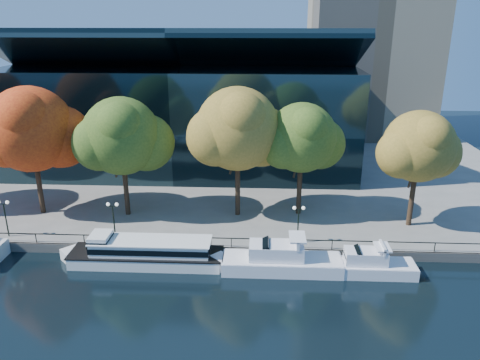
# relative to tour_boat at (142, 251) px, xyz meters

# --- Properties ---
(ground) EXTENTS (160.00, 160.00, 0.00)m
(ground) POSITION_rel_tour_boat_xyz_m (3.55, -1.32, -1.31)
(ground) COLOR black
(ground) RESTS_ON ground
(promenade) EXTENTS (90.00, 67.08, 1.00)m
(promenade) POSITION_rel_tour_boat_xyz_m (3.55, 35.06, -0.81)
(promenade) COLOR slate
(promenade) RESTS_ON ground
(railing) EXTENTS (88.20, 0.08, 0.99)m
(railing) POSITION_rel_tour_boat_xyz_m (3.55, 1.93, 0.63)
(railing) COLOR black
(railing) RESTS_ON promenade
(convention_building) EXTENTS (50.00, 24.57, 21.43)m
(convention_building) POSITION_rel_tour_boat_xyz_m (-0.45, 30.47, 7.20)
(convention_building) COLOR black
(convention_building) RESTS_ON ground
(tour_boat) EXTENTS (16.19, 3.61, 3.07)m
(tour_boat) POSITION_rel_tour_boat_xyz_m (0.00, 0.00, 0.00)
(tour_boat) COLOR white
(tour_boat) RESTS_ON ground
(cruiser_near) EXTENTS (12.52, 3.22, 3.63)m
(cruiser_near) POSITION_rel_tour_boat_xyz_m (13.03, -0.68, -0.18)
(cruiser_near) COLOR white
(cruiser_near) RESTS_ON ground
(cruiser_far) EXTENTS (9.58, 2.65, 3.13)m
(cruiser_far) POSITION_rel_tour_boat_xyz_m (21.26, -0.91, -0.31)
(cruiser_far) COLOR white
(cruiser_far) RESTS_ON ground
(tree_1) EXTENTS (11.92, 9.78, 14.76)m
(tree_1) POSITION_rel_tour_boat_xyz_m (-13.98, 9.44, 9.48)
(tree_1) COLOR black
(tree_1) RESTS_ON promenade
(tree_2) EXTENTS (10.79, 8.84, 13.68)m
(tree_2) POSITION_rel_tour_boat_xyz_m (-3.86, 9.39, 8.87)
(tree_2) COLOR black
(tree_2) RESTS_ON promenade
(tree_3) EXTENTS (11.53, 9.45, 14.80)m
(tree_3) POSITION_rel_tour_boat_xyz_m (8.94, 9.95, 9.68)
(tree_3) COLOR black
(tree_3) RESTS_ON promenade
(tree_4) EXTENTS (9.75, 7.99, 13.00)m
(tree_4) POSITION_rel_tour_boat_xyz_m (15.98, 10.66, 8.62)
(tree_4) COLOR black
(tree_4) RESTS_ON promenade
(tree_5) EXTENTS (9.43, 7.74, 12.77)m
(tree_5) POSITION_rel_tour_boat_xyz_m (27.98, 8.07, 8.52)
(tree_5) COLOR black
(tree_5) RESTS_ON promenade
(lamp_0) EXTENTS (1.26, 0.36, 4.03)m
(lamp_0) POSITION_rel_tour_boat_xyz_m (-15.00, 3.18, 2.67)
(lamp_0) COLOR black
(lamp_0) RESTS_ON promenade
(lamp_1) EXTENTS (1.26, 0.36, 4.03)m
(lamp_1) POSITION_rel_tour_boat_xyz_m (-3.62, 3.18, 2.67)
(lamp_1) COLOR black
(lamp_1) RESTS_ON promenade
(lamp_2) EXTENTS (1.26, 0.36, 4.03)m
(lamp_2) POSITION_rel_tour_boat_xyz_m (15.22, 3.18, 2.67)
(lamp_2) COLOR black
(lamp_2) RESTS_ON promenade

